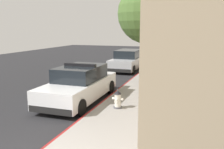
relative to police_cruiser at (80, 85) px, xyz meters
The scene contains 8 objects.
ground_plane 5.82m from the police_cruiser, 125.79° to the left, with size 30.31×60.00×0.20m, color #232326.
sidewalk_pavement 5.40m from the police_cruiser, 60.61° to the left, with size 2.84×60.00×0.15m, color gray.
curb_painted_edge 4.86m from the police_cruiser, 75.90° to the left, with size 0.08×60.00×0.15m, color maroon.
police_cruiser is the anchor object (origin of this frame).
parked_car_silver_ahead 8.84m from the police_cruiser, 91.05° to the left, with size 1.94×4.84×1.56m.
parked_car_dark_far 19.73m from the police_cruiser, 90.55° to the left, with size 1.94×4.84×1.56m.
fire_hydrant 2.23m from the police_cruiser, 23.20° to the right, with size 0.44×0.40×0.76m.
street_tree 5.48m from the police_cruiser, 59.06° to the left, with size 3.26×3.26×5.48m.
Camera 1 is at (3.52, -4.20, 3.19)m, focal length 38.95 mm.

